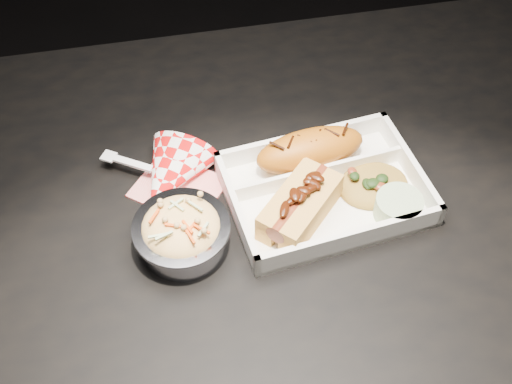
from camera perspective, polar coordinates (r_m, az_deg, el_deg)
The scene contains 8 objects.
dining_table at distance 0.90m, azimuth 0.08°, elevation -5.85°, with size 1.20×0.80×0.75m.
food_tray at distance 0.85m, azimuth 6.07°, elevation 0.04°, with size 0.27×0.21×0.04m.
fried_pastry at distance 0.86m, azimuth 4.84°, elevation 3.76°, with size 0.15×0.06×0.05m, color #B45F12.
hotdog at distance 0.80m, azimuth 3.94°, elevation -1.13°, with size 0.13×0.13×0.06m.
fried_rice_mound at distance 0.85m, azimuth 10.49°, elevation 1.06°, with size 0.09×0.08×0.03m, color #AE8332.
cupcake_liner at distance 0.83m, azimuth 12.53°, elevation -1.34°, with size 0.06×0.06×0.03m, color #A8C192.
foil_coleslaw_cup at distance 0.78m, azimuth -6.63°, elevation -3.50°, with size 0.12×0.12×0.07m.
napkin_fork at distance 0.86m, azimuth -7.71°, elevation 1.39°, with size 0.17×0.15×0.10m.
Camera 1 is at (-0.10, -0.48, 1.42)m, focal length 45.00 mm.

